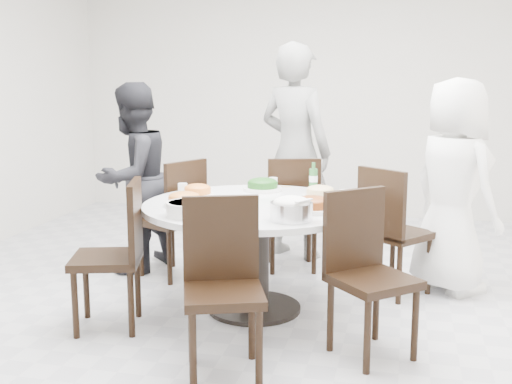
% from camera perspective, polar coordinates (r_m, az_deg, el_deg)
% --- Properties ---
extents(floor, '(6.00, 6.00, 0.01)m').
position_cam_1_polar(floor, '(4.70, 2.40, -9.56)').
color(floor, silver).
rests_on(floor, ground).
extents(wall_back, '(6.00, 0.01, 2.80)m').
position_cam_1_polar(wall_back, '(7.39, 6.93, 8.75)').
color(wall_back, silver).
rests_on(wall_back, ground).
extents(wall_front, '(6.00, 0.01, 2.80)m').
position_cam_1_polar(wall_front, '(1.59, -18.15, 2.55)').
color(wall_front, silver).
rests_on(wall_front, ground).
extents(dining_table, '(1.50, 1.50, 0.75)m').
position_cam_1_polar(dining_table, '(4.39, -0.15, -5.83)').
color(dining_table, silver).
rests_on(dining_table, floor).
extents(chair_ne, '(0.59, 0.59, 0.95)m').
position_cam_1_polar(chair_ne, '(4.82, 12.42, -3.38)').
color(chair_ne, black).
rests_on(chair_ne, floor).
extents(chair_n, '(0.52, 0.52, 0.95)m').
position_cam_1_polar(chair_n, '(5.33, 3.19, -1.85)').
color(chair_n, black).
rests_on(chair_n, floor).
extents(chair_nw, '(0.57, 0.57, 0.95)m').
position_cam_1_polar(chair_nw, '(5.17, -7.63, -2.30)').
color(chair_nw, black).
rests_on(chair_nw, floor).
extents(chair_sw, '(0.52, 0.52, 0.95)m').
position_cam_1_polar(chair_sw, '(4.18, -13.19, -5.53)').
color(chair_sw, black).
rests_on(chair_sw, floor).
extents(chair_s, '(0.54, 0.54, 0.95)m').
position_cam_1_polar(chair_s, '(3.45, -2.91, -8.71)').
color(chair_s, black).
rests_on(chair_s, floor).
extents(chair_se, '(0.59, 0.59, 0.95)m').
position_cam_1_polar(chair_se, '(3.72, 10.40, -7.41)').
color(chair_se, black).
rests_on(chair_se, floor).
extents(diner_right, '(0.89, 0.92, 1.59)m').
position_cam_1_polar(diner_right, '(4.93, 17.16, 0.47)').
color(diner_right, white).
rests_on(diner_right, floor).
extents(diner_middle, '(0.81, 0.68, 1.88)m').
position_cam_1_polar(diner_middle, '(5.64, 3.49, 3.61)').
color(diner_middle, black).
rests_on(diner_middle, floor).
extents(diner_left, '(0.78, 0.89, 1.54)m').
position_cam_1_polar(diner_left, '(5.31, -10.89, 1.22)').
color(diner_left, black).
rests_on(diner_left, floor).
extents(dish_greens, '(0.29, 0.29, 0.07)m').
position_cam_1_polar(dish_greens, '(4.77, 0.59, 0.55)').
color(dish_greens, white).
rests_on(dish_greens, dining_table).
extents(dish_pale, '(0.25, 0.25, 0.07)m').
position_cam_1_polar(dish_pale, '(4.49, 5.72, -0.16)').
color(dish_pale, white).
rests_on(dish_pale, dining_table).
extents(dish_orange, '(0.24, 0.24, 0.06)m').
position_cam_1_polar(dish_orange, '(4.55, -5.21, -0.04)').
color(dish_orange, white).
rests_on(dish_orange, dining_table).
extents(dish_redbrown, '(0.29, 0.29, 0.07)m').
position_cam_1_polar(dish_redbrown, '(4.07, 5.07, -1.22)').
color(dish_redbrown, white).
rests_on(dish_redbrown, dining_table).
extents(dish_tofu, '(0.27, 0.27, 0.07)m').
position_cam_1_polar(dish_tofu, '(4.24, -6.40, -0.79)').
color(dish_tofu, white).
rests_on(dish_tofu, dining_table).
extents(rice_bowl, '(0.25, 0.25, 0.11)m').
position_cam_1_polar(rice_bowl, '(3.80, 3.16, -1.73)').
color(rice_bowl, silver).
rests_on(rice_bowl, dining_table).
extents(soup_bowl, '(0.29, 0.29, 0.09)m').
position_cam_1_polar(soup_bowl, '(3.94, -5.95, -1.51)').
color(soup_bowl, white).
rests_on(soup_bowl, dining_table).
extents(beverage_bottle, '(0.06, 0.06, 0.21)m').
position_cam_1_polar(beverage_bottle, '(4.77, 5.12, 1.35)').
color(beverage_bottle, '#29672D').
rests_on(beverage_bottle, dining_table).
extents(tea_cups, '(0.07, 0.07, 0.08)m').
position_cam_1_polar(tea_cups, '(4.88, 1.52, 0.81)').
color(tea_cups, white).
rests_on(tea_cups, dining_table).
extents(chopsticks, '(0.24, 0.04, 0.01)m').
position_cam_1_polar(chopsticks, '(4.97, 1.56, 0.59)').
color(chopsticks, tan).
rests_on(chopsticks, dining_table).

